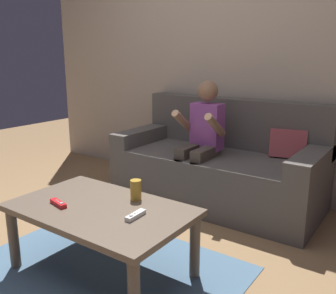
# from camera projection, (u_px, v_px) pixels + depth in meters

# --- Properties ---
(ground_plane) EXTENTS (8.68, 8.68, 0.00)m
(ground_plane) POSITION_uv_depth(u_px,v_px,m) (83.00, 262.00, 2.29)
(ground_plane) COLOR olive
(wall_back) EXTENTS (4.34, 0.05, 2.50)m
(wall_back) POSITION_uv_depth(u_px,v_px,m) (222.00, 55.00, 3.41)
(wall_back) COLOR #B2A38E
(wall_back) RESTS_ON ground
(couch) EXTENTS (1.74, 0.80, 0.87)m
(couch) POSITION_uv_depth(u_px,v_px,m) (219.00, 167.00, 3.21)
(couch) COLOR #56514C
(couch) RESTS_ON ground
(person_seated_on_couch) EXTENTS (0.36, 0.44, 1.05)m
(person_seated_on_couch) POSITION_uv_depth(u_px,v_px,m) (201.00, 137.00, 3.03)
(person_seated_on_couch) COLOR #4C4238
(person_seated_on_couch) RESTS_ON ground
(coffee_table) EXTENTS (1.04, 0.64, 0.41)m
(coffee_table) POSITION_uv_depth(u_px,v_px,m) (101.00, 216.00, 2.11)
(coffee_table) COLOR brown
(coffee_table) RESTS_ON ground
(area_rug) EXTENTS (1.55, 1.16, 0.01)m
(area_rug) POSITION_uv_depth(u_px,v_px,m) (103.00, 270.00, 2.20)
(area_rug) COLOR slate
(area_rug) RESTS_ON ground
(game_remote_white_near_edge) EXTENTS (0.04, 0.14, 0.03)m
(game_remote_white_near_edge) POSITION_uv_depth(u_px,v_px,m) (136.00, 215.00, 1.96)
(game_remote_white_near_edge) COLOR white
(game_remote_white_near_edge) RESTS_ON coffee_table
(game_remote_red_center) EXTENTS (0.14, 0.07, 0.03)m
(game_remote_red_center) POSITION_uv_depth(u_px,v_px,m) (58.00, 203.00, 2.12)
(game_remote_red_center) COLOR red
(game_remote_red_center) RESTS_ON coffee_table
(soda_can) EXTENTS (0.07, 0.07, 0.12)m
(soda_can) POSITION_uv_depth(u_px,v_px,m) (136.00, 190.00, 2.19)
(soda_can) COLOR #B78C2D
(soda_can) RESTS_ON coffee_table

